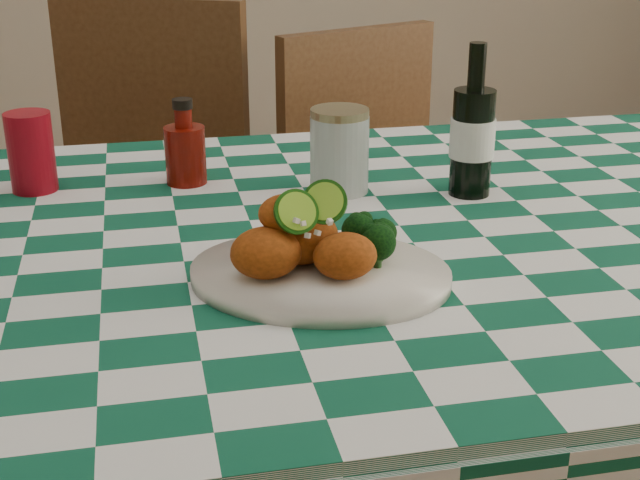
{
  "coord_description": "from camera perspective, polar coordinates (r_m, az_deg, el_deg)",
  "views": [
    {
      "loc": [
        -0.25,
        -1.13,
        1.24
      ],
      "look_at": [
        -0.05,
        -0.16,
        0.84
      ],
      "focal_mm": 50.0,
      "sensor_mm": 36.0,
      "label": 1
    }
  ],
  "objects": [
    {
      "name": "dining_table",
      "position": [
        1.43,
        0.5,
        -14.21
      ],
      "size": [
        1.66,
        1.06,
        0.79
      ],
      "primitive_type": null,
      "color": "#0F5138",
      "rests_on": "ground"
    },
    {
      "name": "mason_jar",
      "position": [
        1.38,
        1.25,
        5.75
      ],
      "size": [
        0.1,
        0.1,
        0.13
      ],
      "primitive_type": null,
      "rotation": [
        0.0,
        0.0,
        -0.17
      ],
      "color": "#B2BCBA",
      "rests_on": "dining_table"
    },
    {
      "name": "red_tumbler",
      "position": [
        1.46,
        -18.01,
        5.38
      ],
      "size": [
        0.09,
        0.09,
        0.12
      ],
      "primitive_type": "cylinder",
      "rotation": [
        0.0,
        0.0,
        -0.39
      ],
      "color": "maroon",
      "rests_on": "dining_table"
    },
    {
      "name": "wooden_chair_left",
      "position": [
        2.03,
        -12.41,
        0.06
      ],
      "size": [
        0.61,
        0.62,
        1.0
      ],
      "primitive_type": null,
      "rotation": [
        0.0,
        0.0,
        -0.43
      ],
      "color": "#472814",
      "rests_on": "ground"
    },
    {
      "name": "beer_bottle",
      "position": [
        1.38,
        9.79,
        7.54
      ],
      "size": [
        0.08,
        0.08,
        0.23
      ],
      "primitive_type": null,
      "rotation": [
        0.0,
        0.0,
        0.1
      ],
      "color": "black",
      "rests_on": "dining_table"
    },
    {
      "name": "wooden_chair_right",
      "position": [
        2.08,
        5.35,
        -0.06
      ],
      "size": [
        0.56,
        0.57,
        0.92
      ],
      "primitive_type": null,
      "rotation": [
        0.0,
        0.0,
        0.38
      ],
      "color": "#472814",
      "rests_on": "ground"
    },
    {
      "name": "ketchup_bottle",
      "position": [
        1.44,
        -8.66,
        6.25
      ],
      "size": [
        0.07,
        0.07,
        0.14
      ],
      "primitive_type": null,
      "rotation": [
        0.0,
        0.0,
        0.15
      ],
      "color": "#630C04",
      "rests_on": "dining_table"
    },
    {
      "name": "broccoli_side",
      "position": [
        1.1,
        3.73,
        0.07
      ],
      "size": [
        0.07,
        0.07,
        0.05
      ],
      "primitive_type": null,
      "color": "black",
      "rests_on": "plate"
    },
    {
      "name": "fried_chicken_pile",
      "position": [
        1.06,
        -0.46,
        0.67
      ],
      "size": [
        0.16,
        0.12,
        0.1
      ],
      "primitive_type": null,
      "color": "#AA4310",
      "rests_on": "plate"
    },
    {
      "name": "plate",
      "position": [
        1.08,
        0.0,
        -2.26
      ],
      "size": [
        0.39,
        0.35,
        0.02
      ],
      "primitive_type": null,
      "rotation": [
        0.0,
        0.0,
        -0.36
      ],
      "color": "silver",
      "rests_on": "dining_table"
    }
  ]
}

